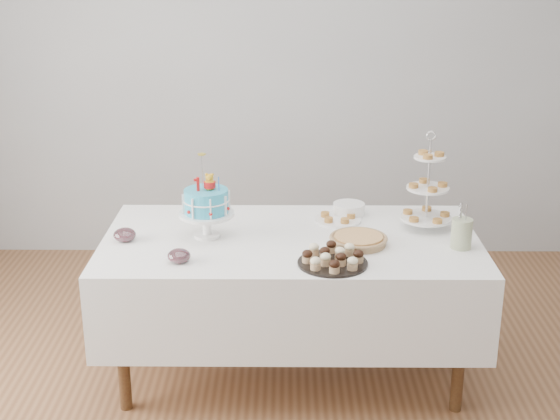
{
  "coord_description": "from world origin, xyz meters",
  "views": [
    {
      "loc": [
        -0.03,
        -3.41,
        2.23
      ],
      "look_at": [
        -0.06,
        0.3,
        0.92
      ],
      "focal_mm": 50.0,
      "sensor_mm": 36.0,
      "label": 1
    }
  ],
  "objects_px": {
    "birthday_cake": "(207,215)",
    "cupcake_tray": "(333,257)",
    "table": "(291,278)",
    "jam_bowl_a": "(179,256)",
    "jam_bowl_b": "(125,235)",
    "pie": "(358,239)",
    "pastry_plate": "(338,218)",
    "tiered_stand": "(428,189)",
    "utensil_pitcher": "(462,232)",
    "plate_stack": "(349,209)"
  },
  "relations": [
    {
      "from": "tiered_stand",
      "to": "utensil_pitcher",
      "type": "bearing_deg",
      "value": -64.89
    },
    {
      "from": "plate_stack",
      "to": "utensil_pitcher",
      "type": "xyz_separation_m",
      "value": [
        0.52,
        -0.47,
        0.05
      ]
    },
    {
      "from": "jam_bowl_b",
      "to": "table",
      "type": "bearing_deg",
      "value": 3.31
    },
    {
      "from": "jam_bowl_a",
      "to": "jam_bowl_b",
      "type": "relative_size",
      "value": 0.97
    },
    {
      "from": "jam_bowl_b",
      "to": "pie",
      "type": "bearing_deg",
      "value": -1.85
    },
    {
      "from": "jam_bowl_b",
      "to": "utensil_pitcher",
      "type": "bearing_deg",
      "value": -2.7
    },
    {
      "from": "birthday_cake",
      "to": "jam_bowl_b",
      "type": "distance_m",
      "value": 0.42
    },
    {
      "from": "tiered_stand",
      "to": "jam_bowl_a",
      "type": "bearing_deg",
      "value": -159.53
    },
    {
      "from": "pie",
      "to": "pastry_plate",
      "type": "xyz_separation_m",
      "value": [
        -0.08,
        0.34,
        -0.01
      ]
    },
    {
      "from": "birthday_cake",
      "to": "jam_bowl_a",
      "type": "relative_size",
      "value": 3.94
    },
    {
      "from": "birthday_cake",
      "to": "jam_bowl_b",
      "type": "relative_size",
      "value": 3.8
    },
    {
      "from": "cupcake_tray",
      "to": "jam_bowl_b",
      "type": "distance_m",
      "value": 1.07
    },
    {
      "from": "table",
      "to": "pie",
      "type": "bearing_deg",
      "value": -14.42
    },
    {
      "from": "pie",
      "to": "birthday_cake",
      "type": "bearing_deg",
      "value": 172.81
    },
    {
      "from": "table",
      "to": "tiered_stand",
      "type": "bearing_deg",
      "value": 11.58
    },
    {
      "from": "pie",
      "to": "jam_bowl_a",
      "type": "xyz_separation_m",
      "value": [
        -0.87,
        -0.23,
        0.0
      ]
    },
    {
      "from": "pie",
      "to": "table",
      "type": "bearing_deg",
      "value": 165.58
    },
    {
      "from": "birthday_cake",
      "to": "pastry_plate",
      "type": "relative_size",
      "value": 1.71
    },
    {
      "from": "birthday_cake",
      "to": "utensil_pitcher",
      "type": "distance_m",
      "value": 1.28
    },
    {
      "from": "table",
      "to": "jam_bowl_a",
      "type": "bearing_deg",
      "value": -149.07
    },
    {
      "from": "tiered_stand",
      "to": "jam_bowl_b",
      "type": "bearing_deg",
      "value": -172.86
    },
    {
      "from": "pastry_plate",
      "to": "jam_bowl_a",
      "type": "relative_size",
      "value": 2.3
    },
    {
      "from": "plate_stack",
      "to": "jam_bowl_b",
      "type": "relative_size",
      "value": 1.52
    },
    {
      "from": "pie",
      "to": "pastry_plate",
      "type": "distance_m",
      "value": 0.35
    },
    {
      "from": "table",
      "to": "pie",
      "type": "distance_m",
      "value": 0.43
    },
    {
      "from": "plate_stack",
      "to": "pie",
      "type": "bearing_deg",
      "value": -87.92
    },
    {
      "from": "table",
      "to": "cupcake_tray",
      "type": "xyz_separation_m",
      "value": [
        0.19,
        -0.34,
        0.26
      ]
    },
    {
      "from": "tiered_stand",
      "to": "jam_bowl_a",
      "type": "distance_m",
      "value": 1.34
    },
    {
      "from": "pastry_plate",
      "to": "utensil_pitcher",
      "type": "height_order",
      "value": "utensil_pitcher"
    },
    {
      "from": "plate_stack",
      "to": "jam_bowl_a",
      "type": "distance_m",
      "value": 1.08
    },
    {
      "from": "pastry_plate",
      "to": "utensil_pitcher",
      "type": "bearing_deg",
      "value": -33.07
    },
    {
      "from": "birthday_cake",
      "to": "jam_bowl_a",
      "type": "height_order",
      "value": "birthday_cake"
    },
    {
      "from": "tiered_stand",
      "to": "jam_bowl_b",
      "type": "distance_m",
      "value": 1.57
    },
    {
      "from": "birthday_cake",
      "to": "tiered_stand",
      "type": "height_order",
      "value": "tiered_stand"
    },
    {
      "from": "tiered_stand",
      "to": "pastry_plate",
      "type": "distance_m",
      "value": 0.51
    },
    {
      "from": "cupcake_tray",
      "to": "pie",
      "type": "relative_size",
      "value": 1.14
    },
    {
      "from": "cupcake_tray",
      "to": "pie",
      "type": "height_order",
      "value": "cupcake_tray"
    },
    {
      "from": "pastry_plate",
      "to": "jam_bowl_a",
      "type": "height_order",
      "value": "jam_bowl_a"
    },
    {
      "from": "jam_bowl_a",
      "to": "jam_bowl_b",
      "type": "distance_m",
      "value": 0.41
    },
    {
      "from": "birthday_cake",
      "to": "jam_bowl_a",
      "type": "distance_m",
      "value": 0.35
    },
    {
      "from": "pastry_plate",
      "to": "jam_bowl_a",
      "type": "xyz_separation_m",
      "value": [
        -0.78,
        -0.57,
        0.01
      ]
    },
    {
      "from": "pie",
      "to": "utensil_pitcher",
      "type": "bearing_deg",
      "value": -4.68
    },
    {
      "from": "jam_bowl_b",
      "to": "utensil_pitcher",
      "type": "distance_m",
      "value": 1.68
    },
    {
      "from": "table",
      "to": "jam_bowl_a",
      "type": "height_order",
      "value": "jam_bowl_a"
    },
    {
      "from": "cupcake_tray",
      "to": "tiered_stand",
      "type": "relative_size",
      "value": 0.63
    },
    {
      "from": "birthday_cake",
      "to": "pastry_plate",
      "type": "xyz_separation_m",
      "value": [
        0.68,
        0.24,
        -0.1
      ]
    },
    {
      "from": "table",
      "to": "cupcake_tray",
      "type": "height_order",
      "value": "cupcake_tray"
    },
    {
      "from": "table",
      "to": "plate_stack",
      "type": "xyz_separation_m",
      "value": [
        0.32,
        0.35,
        0.26
      ]
    },
    {
      "from": "birthday_cake",
      "to": "cupcake_tray",
      "type": "relative_size",
      "value": 1.31
    },
    {
      "from": "table",
      "to": "utensil_pitcher",
      "type": "bearing_deg",
      "value": -8.66
    }
  ]
}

